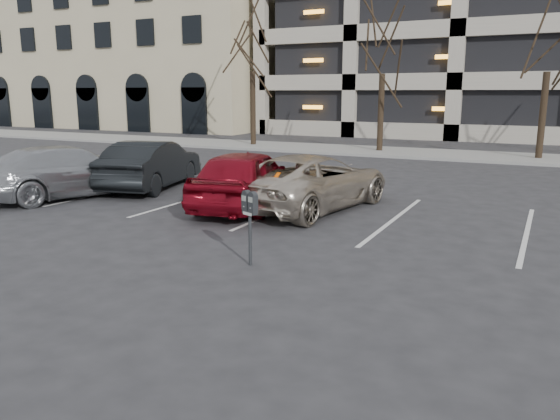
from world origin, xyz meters
The scene contains 12 objects.
ground centered at (0.00, 0.00, 0.00)m, with size 140.00×140.00×0.00m, color #28282B.
sidewalk centered at (0.00, 16.00, 0.06)m, with size 80.00×4.00×0.12m, color gray.
stall_lines centered at (-1.40, 2.30, 0.01)m, with size 16.90×5.20×0.00m.
office_building centered at (-28.00, 29.92, 7.49)m, with size 26.00×16.20×15.00m.
tree_a centered at (-10.00, 16.00, 6.32)m, with size 3.85×3.85×8.75m.
tree_b centered at (-3.00, 16.00, 5.97)m, with size 3.64×3.64×8.27m.
tree_c centered at (4.00, 16.00, 5.95)m, with size 3.62×3.62×8.23m.
parking_meter centered at (0.12, -2.11, 0.96)m, with size 0.34×0.23×1.25m.
suv_silver centered at (-0.81, 2.64, 0.68)m, with size 3.07×5.23×1.37m.
car_red centered at (-2.33, 1.96, 0.75)m, with size 1.77×4.41×1.50m, color maroon.
car_dark centered at (-6.30, 3.14, 0.72)m, with size 1.53×4.40×1.45m, color black.
car_silver centered at (-7.46, 1.04, 0.72)m, with size 2.01×4.93×1.43m, color #A6AAAE.
Camera 1 is at (4.52, -9.78, 2.87)m, focal length 35.00 mm.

